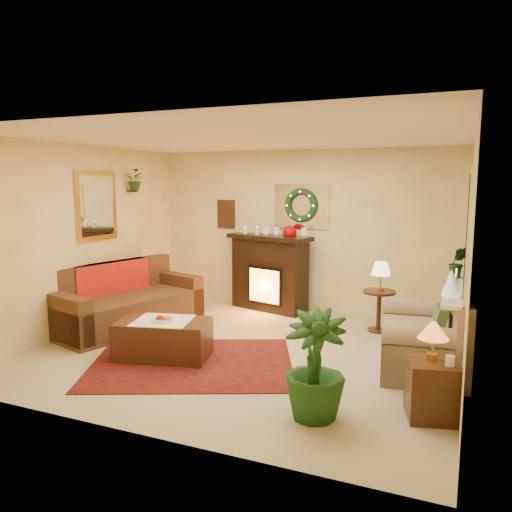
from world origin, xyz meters
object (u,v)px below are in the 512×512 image
at_px(loveseat, 422,330).
at_px(fireplace, 269,277).
at_px(sofa, 128,299).
at_px(side_table_round, 379,309).
at_px(end_table_square, 432,389).
at_px(coffee_table, 163,341).

bearing_deg(loveseat, fireplace, 137.62).
xyz_separation_m(sofa, side_table_round, (3.36, 1.22, -0.10)).
distance_m(sofa, end_table_square, 4.41).
relative_size(fireplace, end_table_square, 2.45).
bearing_deg(sofa, coffee_table, -20.96).
bearing_deg(sofa, side_table_round, 35.74).
relative_size(sofa, end_table_square, 4.13).
bearing_deg(side_table_round, end_table_square, -70.68).
distance_m(sofa, coffee_table, 1.48).
xyz_separation_m(sofa, coffee_table, (1.17, -0.87, -0.22)).
distance_m(fireplace, coffee_table, 2.69).
height_order(loveseat, coffee_table, loveseat).
xyz_separation_m(side_table_round, coffee_table, (-2.19, -2.10, -0.11)).
bearing_deg(fireplace, coffee_table, -81.44).
bearing_deg(side_table_round, fireplace, 163.56).
distance_m(loveseat, coffee_table, 3.00).
relative_size(fireplace, side_table_round, 2.18).
bearing_deg(coffee_table, side_table_round, 29.95).
bearing_deg(coffee_table, sofa, 129.43).
bearing_deg(end_table_square, coffee_table, 173.00).
xyz_separation_m(sofa, fireplace, (1.50, 1.78, 0.12)).
bearing_deg(loveseat, end_table_square, -89.14).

